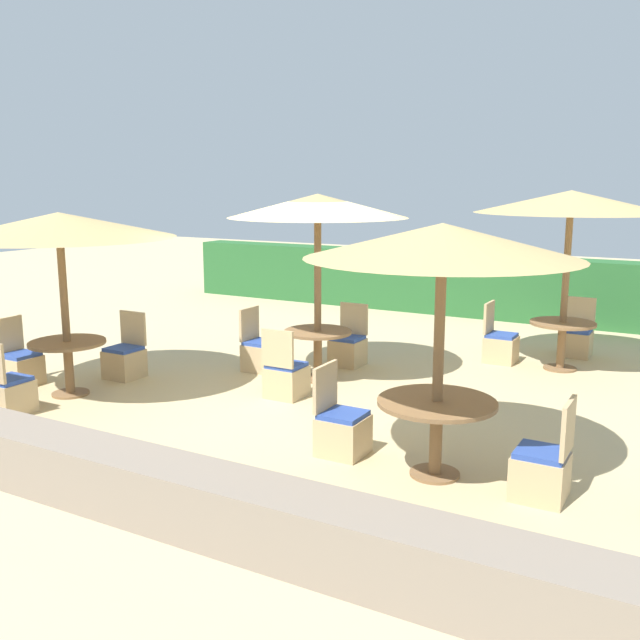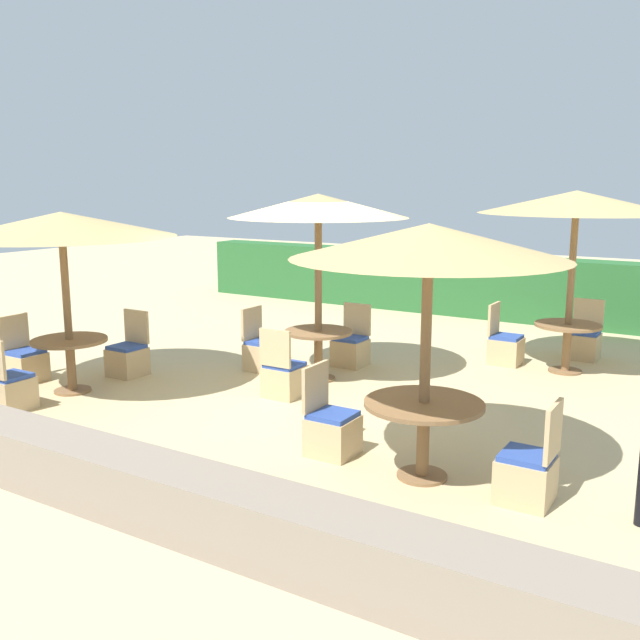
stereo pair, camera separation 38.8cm
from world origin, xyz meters
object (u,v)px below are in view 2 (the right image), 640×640
round_table_front_left (70,351)px  round_table_front_right (424,417)px  patio_chair_front_left_south (9,389)px  patio_chair_front_right_east (528,474)px  parasol_front_right (429,243)px  patio_chair_center_north (351,348)px  patio_chair_center_west (263,352)px  patio_chair_center_south (284,377)px  patio_chair_front_left_north (128,358)px  round_table_back_right (567,336)px  parasol_back_right (576,203)px  parasol_center (318,207)px  parasol_front_left (61,225)px  round_table_center (318,342)px  patio_chair_back_right_west (505,347)px  patio_chair_front_left_west (25,363)px  patio_chair_back_right_north (584,342)px  patio_chair_front_right_west (331,430)px

round_table_front_left → round_table_front_right: 5.12m
patio_chair_front_left_south → patio_chair_front_right_east: size_ratio=1.00×
patio_chair_front_left_south → parasol_front_right: size_ratio=0.37×
patio_chair_center_north → patio_chair_center_west: bearing=42.6°
patio_chair_center_west → patio_chair_center_south: 1.41m
patio_chair_front_left_north → patio_chair_front_right_east: (6.09, -1.12, 0.00)m
patio_chair_front_left_south → round_table_back_right: 7.65m
round_table_front_right → parasol_back_right: bearing=86.8°
round_table_front_right → patio_chair_center_west: 4.34m
parasol_back_right → patio_chair_center_north: 3.87m
patio_chair_center_south → patio_chair_front_left_north: bearing=-172.7°
parasol_back_right → parasol_center: bearing=-142.0°
patio_chair_front_right_east → patio_chair_center_west: (-4.62, 2.40, 0.00)m
patio_chair_front_left_north → parasol_center: 3.51m
parasol_front_left → patio_chair_center_west: 3.34m
parasol_front_right → parasol_center: size_ratio=0.97×
patio_chair_front_left_south → round_table_center: (2.51, 3.15, 0.28)m
parasol_front_right → patio_chair_center_north: size_ratio=2.72×
patio_chair_front_left_north → patio_chair_center_north: bearing=-138.4°
patio_chair_center_west → patio_chair_center_south: size_ratio=1.00×
patio_chair_front_left_north → parasol_front_right: 5.57m
parasol_front_left → parasol_front_right: bearing=-1.5°
round_table_front_left → patio_chair_back_right_west: size_ratio=1.06×
patio_chair_center_south → patio_chair_front_left_west: bearing=-159.6°
round_table_back_right → parasol_front_right: parasol_front_right is taller
patio_chair_center_north → patio_chair_back_right_north: bearing=-141.9°
round_table_front_right → patio_chair_back_right_west: bearing=98.0°
parasol_center → patio_chair_center_west: 2.38m
patio_chair_front_right_east → patio_chair_center_south: size_ratio=1.00×
round_table_front_right → round_table_center: (-2.63, 2.36, -0.06)m
patio_chair_center_west → parasol_front_right: bearing=56.6°
patio_chair_center_north → parasol_front_left: bearing=51.8°
round_table_center → patio_chair_front_left_north: bearing=-153.0°
patio_chair_front_left_north → patio_chair_center_south: (2.51, 0.32, 0.00)m
parasol_front_left → patio_chair_front_left_north: bearing=88.3°
patio_chair_front_right_east → parasol_center: size_ratio=0.36×
parasol_back_right → parasol_front_right: bearing=-93.2°
parasol_front_right → round_table_front_right: (-0.00, 0.00, -1.63)m
patio_chair_front_left_south → patio_chair_front_left_north: (0.05, 1.90, 0.00)m
patio_chair_front_left_north → patio_chair_center_north: (2.47, 2.19, 0.00)m
patio_chair_front_right_east → patio_chair_front_right_west: 2.04m
patio_chair_center_north → patio_chair_center_south: bearing=91.4°
round_table_center → patio_chair_front_right_west: bearing=-55.5°
patio_chair_front_left_north → patio_chair_center_south: 2.53m
patio_chair_front_left_west → parasol_front_right: 6.40m
round_table_back_right → parasol_center: bearing=-142.0°
round_table_center → patio_chair_center_north: bearing=89.7°
round_table_back_right → patio_chair_front_left_south: bearing=-134.9°
patio_chair_front_right_west → parasol_back_right: bearing=164.2°
parasol_back_right → patio_chair_center_south: size_ratio=2.95×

